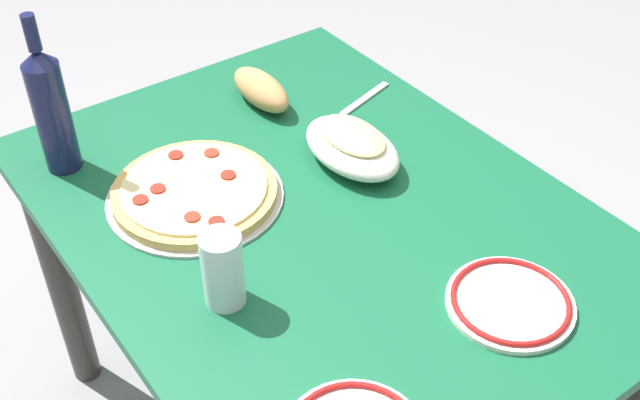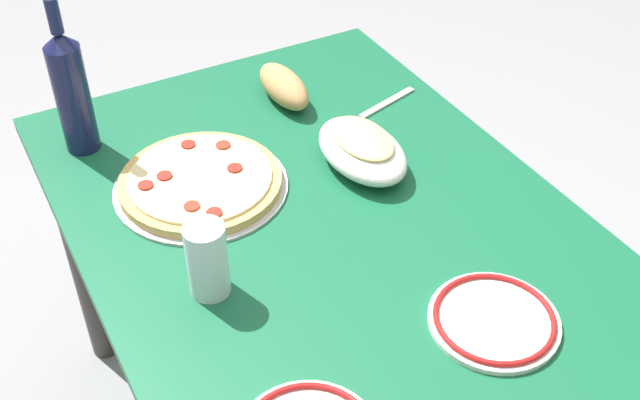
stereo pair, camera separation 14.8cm
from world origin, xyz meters
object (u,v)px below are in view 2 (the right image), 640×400
at_px(water_glass, 207,260).
at_px(dining_table, 320,262).
at_px(bread_loaf, 284,86).
at_px(pepperoni_pizza, 201,182).
at_px(wine_bottle, 71,90).
at_px(side_plate_near, 494,320).
at_px(baked_pasta_dish, 362,148).

bearing_deg(water_glass, dining_table, -71.29).
bearing_deg(dining_table, bread_loaf, -16.97).
distance_m(pepperoni_pizza, bread_loaf, 0.35).
bearing_deg(pepperoni_pizza, dining_table, -136.16).
relative_size(wine_bottle, side_plate_near, 1.56).
xyz_separation_m(baked_pasta_dish, bread_loaf, (0.29, 0.03, -0.01)).
bearing_deg(side_plate_near, pepperoni_pizza, 27.06).
relative_size(water_glass, side_plate_near, 0.65).
relative_size(dining_table, water_glass, 8.64).
distance_m(dining_table, side_plate_near, 0.42).
relative_size(dining_table, baked_pasta_dish, 5.01).
xyz_separation_m(wine_bottle, bread_loaf, (-0.04, -0.45, -0.10)).
height_order(baked_pasta_dish, wine_bottle, wine_bottle).
distance_m(pepperoni_pizza, side_plate_near, 0.62).
distance_m(pepperoni_pizza, wine_bottle, 0.32).
xyz_separation_m(water_glass, bread_loaf, (0.47, -0.38, -0.03)).
bearing_deg(dining_table, side_plate_near, -163.24).
height_order(wine_bottle, bread_loaf, wine_bottle).
distance_m(pepperoni_pizza, water_glass, 0.28).
xyz_separation_m(pepperoni_pizza, wine_bottle, (0.25, 0.16, 0.12)).
distance_m(wine_bottle, side_plate_near, 0.93).
xyz_separation_m(baked_pasta_dish, water_glass, (-0.18, 0.41, 0.03)).
distance_m(water_glass, bread_loaf, 0.60).
distance_m(baked_pasta_dish, water_glass, 0.44).
bearing_deg(pepperoni_pizza, baked_pasta_dish, -105.13).
xyz_separation_m(pepperoni_pizza, side_plate_near, (-0.55, -0.28, -0.01)).
bearing_deg(baked_pasta_dish, dining_table, 121.95).
bearing_deg(bread_loaf, pepperoni_pizza, 125.92).
height_order(dining_table, bread_loaf, bread_loaf).
bearing_deg(pepperoni_pizza, bread_loaf, -54.08).
bearing_deg(wine_bottle, baked_pasta_dish, -124.72).
bearing_deg(bread_loaf, baked_pasta_dish, -174.37).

